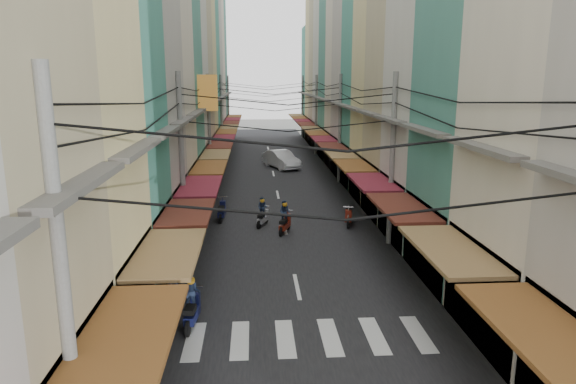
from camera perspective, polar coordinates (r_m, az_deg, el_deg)
name	(u,v)px	position (r m, az deg, el deg)	size (l,w,h in m)	color
ground	(293,268)	(22.03, 0.57, -8.47)	(160.00, 160.00, 0.00)	slate
road	(274,178)	(41.29, -1.53, 1.55)	(10.00, 80.00, 0.02)	black
sidewalk_left	(193,179)	(41.55, -10.53, 1.44)	(3.00, 80.00, 0.06)	gray
sidewalk_right	(354,177)	(42.04, 7.36, 1.67)	(3.00, 80.00, 0.06)	gray
crosswalk	(308,337)	(16.58, 2.20, -15.84)	(7.55, 2.40, 0.01)	silver
building_row_left	(161,50)	(37.64, -13.98, 15.07)	(7.80, 67.67, 23.70)	beige
building_row_right	(387,56)	(38.17, 10.97, 14.61)	(7.80, 68.98, 22.59)	teal
utility_poles	(277,98)	(35.57, -1.27, 10.45)	(10.20, 66.13, 8.20)	gray
white_car	(281,168)	(45.99, -0.73, 2.68)	(5.60, 2.20, 1.98)	silver
bicycle	(497,292)	(21.24, 22.21, -10.28)	(0.56, 1.50, 1.03)	black
moving_scooters	(263,234)	(24.91, -2.76, -4.70)	(7.64, 14.65, 1.79)	black
parked_scooters	(427,293)	(19.16, 15.19, -10.75)	(12.63, 14.59, 1.00)	black
pedestrians	(197,227)	(24.69, -10.13, -3.90)	(13.16, 16.12, 2.08)	#2C212D
market_umbrella	(558,288)	(16.48, 27.85, -9.41)	(2.32, 2.32, 2.44)	#B2B2B7
traffic_sign	(462,239)	(19.59, 18.75, -5.01)	(0.10, 0.66, 3.03)	gray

